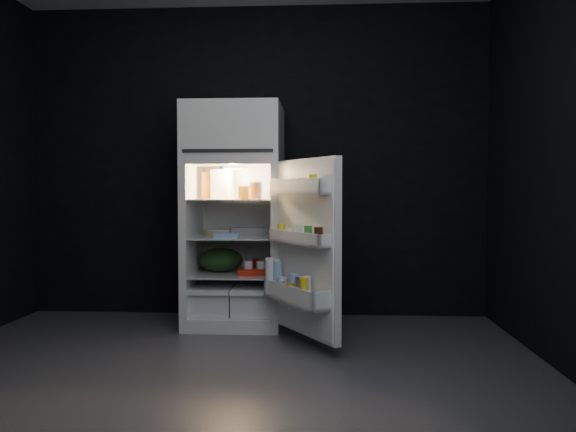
# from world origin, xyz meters

# --- Properties ---
(floor) EXTENTS (4.00, 3.40, 0.00)m
(floor) POSITION_xyz_m (0.00, 0.00, 0.00)
(floor) COLOR #4C4C51
(floor) RESTS_ON ground
(wall_back) EXTENTS (4.00, 0.00, 2.70)m
(wall_back) POSITION_xyz_m (0.00, 1.70, 1.35)
(wall_back) COLOR black
(wall_back) RESTS_ON ground
(wall_front) EXTENTS (4.00, 0.00, 2.70)m
(wall_front) POSITION_xyz_m (0.00, -1.70, 1.35)
(wall_front) COLOR black
(wall_front) RESTS_ON ground
(refrigerator) EXTENTS (0.76, 0.71, 1.78)m
(refrigerator) POSITION_xyz_m (-0.13, 1.32, 0.96)
(refrigerator) COLOR white
(refrigerator) RESTS_ON ground
(fridge_door) EXTENTS (0.55, 0.71, 1.22)m
(fridge_door) POSITION_xyz_m (0.45, 0.63, 0.68)
(fridge_door) COLOR white
(fridge_door) RESTS_ON ground
(milk_jug) EXTENTS (0.17, 0.17, 0.24)m
(milk_jug) POSITION_xyz_m (-0.24, 1.35, 1.15)
(milk_jug) COLOR white
(milk_jug) RESTS_ON refrigerator
(mayo_jar) EXTENTS (0.14, 0.14, 0.14)m
(mayo_jar) POSITION_xyz_m (0.03, 1.35, 1.10)
(mayo_jar) COLOR #1C4D98
(mayo_jar) RESTS_ON refrigerator
(jam_jar) EXTENTS (0.10, 0.10, 0.13)m
(jam_jar) POSITION_xyz_m (0.03, 1.32, 1.09)
(jam_jar) COLOR black
(jam_jar) RESTS_ON refrigerator
(amber_bottle) EXTENTS (0.10, 0.10, 0.22)m
(amber_bottle) POSITION_xyz_m (-0.38, 1.37, 1.14)
(amber_bottle) COLOR #BD771E
(amber_bottle) RESTS_ON refrigerator
(small_carton) EXTENTS (0.10, 0.09, 0.10)m
(small_carton) POSITION_xyz_m (-0.02, 1.13, 1.08)
(small_carton) COLOR orange
(small_carton) RESTS_ON refrigerator
(egg_carton) EXTENTS (0.30, 0.18, 0.07)m
(egg_carton) POSITION_xyz_m (-0.02, 1.27, 0.76)
(egg_carton) COLOR gray
(egg_carton) RESTS_ON refrigerator
(pie) EXTENTS (0.42, 0.42, 0.04)m
(pie) POSITION_xyz_m (-0.24, 1.36, 0.75)
(pie) COLOR tan
(pie) RESTS_ON refrigerator
(flat_package) EXTENTS (0.18, 0.10, 0.04)m
(flat_package) POSITION_xyz_m (-0.16, 1.04, 0.75)
(flat_package) COLOR #8DACDA
(flat_package) RESTS_ON refrigerator
(wrapped_pkg) EXTENTS (0.13, 0.12, 0.05)m
(wrapped_pkg) POSITION_xyz_m (0.01, 1.38, 0.75)
(wrapped_pkg) COLOR beige
(wrapped_pkg) RESTS_ON refrigerator
(produce_bag) EXTENTS (0.44, 0.40, 0.20)m
(produce_bag) POSITION_xyz_m (-0.25, 1.33, 0.52)
(produce_bag) COLOR #193815
(produce_bag) RESTS_ON refrigerator
(yogurt_tray) EXTENTS (0.30, 0.19, 0.05)m
(yogurt_tray) POSITION_xyz_m (0.06, 1.17, 0.45)
(yogurt_tray) COLOR red
(yogurt_tray) RESTS_ON refrigerator
(small_can_red) EXTENTS (0.08, 0.08, 0.09)m
(small_can_red) POSITION_xyz_m (0.02, 1.48, 0.47)
(small_can_red) COLOR red
(small_can_red) RESTS_ON refrigerator
(small_can_silver) EXTENTS (0.07, 0.07, 0.09)m
(small_can_silver) POSITION_xyz_m (0.08, 1.42, 0.47)
(small_can_silver) COLOR #B9B8BD
(small_can_silver) RESTS_ON refrigerator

